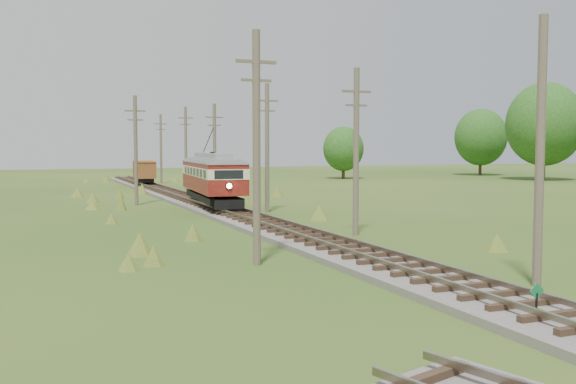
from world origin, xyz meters
name	(u,v)px	position (x,y,z in m)	size (l,w,h in m)	color
railbed_main	(212,207)	(0.00, 34.00, 0.19)	(3.60, 96.00, 0.57)	#605B54
switch_marker	(537,299)	(-0.20, 1.50, 0.63)	(0.45, 0.06, 1.08)	black
streetcar	(212,175)	(0.00, 33.80, 2.53)	(3.71, 11.91, 5.39)	black
gondola	(144,171)	(0.00, 63.49, 1.86)	(3.23, 7.49, 2.41)	black
gravel_pile	(205,191)	(2.67, 46.33, 0.52)	(3.04, 3.22, 1.10)	gray
utility_pole_r_1	(540,152)	(3.10, 5.00, 4.40)	(0.30, 0.30, 8.80)	brown
utility_pole_r_2	(356,150)	(3.30, 18.00, 4.42)	(1.60, 0.30, 8.60)	brown
utility_pole_r_3	(267,146)	(3.20, 31.00, 4.63)	(1.60, 0.30, 9.00)	brown
utility_pole_r_4	(215,150)	(3.00, 44.00, 4.32)	(1.60, 0.30, 8.40)	brown
utility_pole_r_5	(186,147)	(3.40, 57.00, 4.58)	(1.60, 0.30, 8.90)	brown
utility_pole_r_6	(161,148)	(3.20, 70.00, 4.47)	(1.60, 0.30, 8.70)	brown
utility_pole_l_a	(256,146)	(-4.20, 12.00, 4.63)	(1.60, 0.30, 9.00)	brown
utility_pole_l_b	(136,149)	(-4.50, 40.00, 4.42)	(1.60, 0.30, 8.60)	brown
tree_right_4	(545,124)	(54.00, 58.00, 7.75)	(10.50, 10.50, 13.53)	#38281C
tree_right_5	(481,137)	(56.00, 74.00, 6.19)	(8.40, 8.40, 10.82)	#38281C
tree_mid_b	(343,149)	(30.00, 72.00, 4.33)	(5.88, 5.88, 7.57)	#38281C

